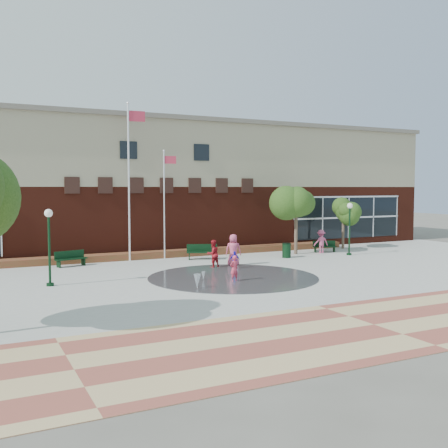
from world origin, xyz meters
name	(u,v)px	position (x,y,z in m)	size (l,w,h in m)	color
ground	(264,288)	(0.00, 0.00, 0.00)	(120.00, 120.00, 0.00)	#666056
plaza_concrete	(224,275)	(0.00, 4.00, 0.00)	(46.00, 18.00, 0.01)	#A8A8A0
paver_band	(374,325)	(0.00, -7.00, 0.00)	(46.00, 6.00, 0.01)	#9C4C3D
splash_pad	(233,278)	(0.00, 3.00, 0.00)	(8.40, 8.40, 0.01)	#383A3D
library_building	(143,185)	(0.00, 17.48, 4.64)	(44.40, 10.40, 9.20)	#511B10
flower_bed	(172,257)	(0.00, 11.60, 0.00)	(26.00, 1.20, 0.40)	#A41A23
flagpole_left	(130,173)	(-2.88, 10.98, 5.32)	(1.12, 0.18, 9.55)	white
flagpole_right	(165,198)	(-0.65, 10.99, 3.79)	(0.83, 0.22, 6.79)	white
lamp_left	(49,238)	(-8.45, 4.63, 2.17)	(0.37, 0.37, 3.50)	black
lamp_right	(350,223)	(10.76, 7.21, 2.14)	(0.36, 0.36, 3.45)	black
bench_left	(71,262)	(-6.54, 10.24, 0.29)	(1.84, 0.94, 0.89)	black
bench_mid	(202,255)	(1.24, 9.58, 0.31)	(1.94, 1.22, 0.95)	black
bench_right	(325,249)	(10.26, 9.17, 0.26)	(1.63, 0.98, 0.80)	black
trash_can	(287,250)	(6.35, 7.93, 0.48)	(0.58, 0.58, 0.94)	black
tree_mid	(296,197)	(7.90, 9.18, 3.82)	(3.11, 3.11, 5.24)	#4A392C
tree_small_right	(343,213)	(12.78, 10.33, 2.62)	(2.10, 2.10, 3.59)	#4A392C
water_jet_a	(197,289)	(-2.75, 1.08, 0.00)	(0.32, 0.32, 0.63)	white
water_jet_b	(203,281)	(-1.67, 2.84, 0.00)	(0.18, 0.18, 0.41)	white
child_splash	(234,269)	(-0.47, 1.96, 0.63)	(0.46, 0.30, 1.26)	#E7405C
adult_red	(213,254)	(0.46, 6.31, 0.78)	(0.75, 0.59, 1.55)	#B31A23
adult_pink	(233,250)	(1.81, 6.46, 0.91)	(0.89, 0.58, 1.81)	#D95175
child_blue	(235,260)	(1.35, 5.41, 0.49)	(0.57, 0.24, 0.97)	#1C18C6
person_bench	(321,242)	(9.70, 8.84, 0.80)	(1.03, 0.59, 1.60)	#C64B78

